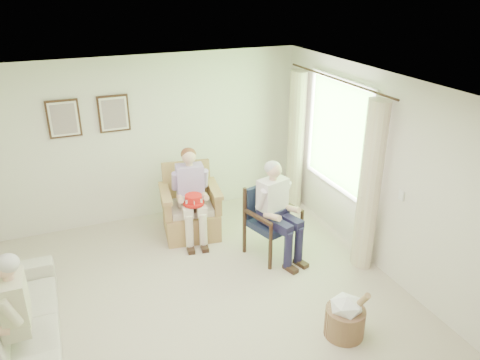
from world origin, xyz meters
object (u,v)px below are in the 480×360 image
at_px(wicker_armchair, 190,213).
at_px(sofa, 20,318).
at_px(person_wicker, 192,189).
at_px(red_hat, 194,200).
at_px(person_dark, 276,205).
at_px(hatbox, 345,316).
at_px(person_sofa, 11,309).
at_px(wood_armchair, 270,217).

xyz_separation_m(wicker_armchair, sofa, (-2.37, -1.54, -0.05)).
height_order(person_wicker, red_hat, person_wicker).
height_order(sofa, person_dark, person_dark).
bearing_deg(person_dark, hatbox, -106.41).
distance_m(person_sofa, red_hat, 2.82).
height_order(sofa, person_sofa, person_sofa).
distance_m(person_wicker, person_sofa, 2.97).
distance_m(person_wicker, red_hat, 0.22).
distance_m(sofa, person_dark, 3.34).
bearing_deg(wicker_armchair, wood_armchair, -37.68).
height_order(red_hat, hatbox, red_hat).
distance_m(sofa, hatbox, 3.51).
relative_size(sofa, hatbox, 3.09).
bearing_deg(person_sofa, hatbox, 75.28).
bearing_deg(red_hat, wicker_armchair, 83.83).
height_order(wicker_armchair, person_dark, person_dark).
distance_m(sofa, red_hat, 2.66).
bearing_deg(sofa, wicker_armchair, -57.06).
bearing_deg(sofa, red_hat, -62.91).
bearing_deg(person_sofa, person_wicker, 127.31).
relative_size(wicker_armchair, person_sofa, 0.85).
distance_m(wicker_armchair, person_sofa, 3.08).
bearing_deg(person_sofa, red_hat, 124.49).
relative_size(sofa, person_dark, 1.45).
distance_m(wood_armchair, hatbox, 1.90).
relative_size(wicker_armchair, person_dark, 0.77).
relative_size(sofa, person_sofa, 1.59).
bearing_deg(person_wicker, wood_armchair, -33.01).
height_order(wood_armchair, person_dark, person_dark).
xyz_separation_m(wood_armchair, red_hat, (-0.94, 0.59, 0.17)).
height_order(wood_armchair, sofa, wood_armchair).
height_order(person_wicker, person_dark, person_dark).
distance_m(wicker_armchair, red_hat, 0.51).
distance_m(wicker_armchair, sofa, 2.83).
xyz_separation_m(wicker_armchair, person_wicker, (0.00, -0.14, 0.46)).
relative_size(wicker_armchair, red_hat, 3.49).
bearing_deg(hatbox, person_wicker, 108.76).
height_order(person_sofa, hatbox, person_sofa).
bearing_deg(person_dark, wood_armchair, 73.39).
distance_m(red_hat, hatbox, 2.68).
relative_size(wood_armchair, sofa, 0.49).
bearing_deg(person_dark, person_sofa, 177.86).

